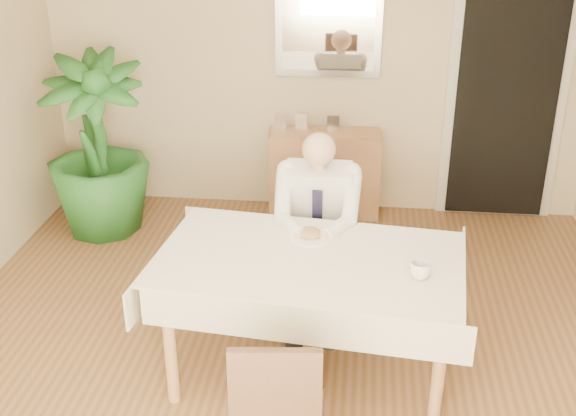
# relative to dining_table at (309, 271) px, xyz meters

# --- Properties ---
(room) EXTENTS (5.00, 5.02, 2.60)m
(room) POSITION_rel_dining_table_xyz_m (-0.14, -0.13, 0.63)
(room) COLOR brown
(room) RESTS_ON ground
(doorway) EXTENTS (0.96, 0.07, 2.10)m
(doorway) POSITION_rel_dining_table_xyz_m (1.41, 2.33, 0.33)
(doorway) COLOR beige
(doorway) RESTS_ON ground
(mirror) EXTENTS (0.86, 0.04, 0.76)m
(mirror) POSITION_rel_dining_table_xyz_m (-0.05, 2.34, 0.88)
(mirror) COLOR silver
(mirror) RESTS_ON room
(dining_table) EXTENTS (1.82, 1.19, 0.75)m
(dining_table) POSITION_rel_dining_table_xyz_m (0.00, 0.00, 0.00)
(dining_table) COLOR #AD7A4F
(dining_table) RESTS_ON ground
(chair_far) EXTENTS (0.46, 0.46, 0.91)m
(chair_far) POSITION_rel_dining_table_xyz_m (-0.00, 0.88, -0.15)
(chair_far) COLOR #3C281A
(chair_far) RESTS_ON ground
(chair_near) EXTENTS (0.45, 0.45, 0.87)m
(chair_near) POSITION_rel_dining_table_xyz_m (-0.06, -0.92, -0.18)
(chair_near) COLOR #3C281A
(chair_near) RESTS_ON ground
(seated_man) EXTENTS (0.48, 0.72, 1.24)m
(seated_man) POSITION_rel_dining_table_xyz_m (-0.00, 0.59, 0.02)
(seated_man) COLOR white
(seated_man) RESTS_ON ground
(plate) EXTENTS (0.26, 0.26, 0.02)m
(plate) POSITION_rel_dining_table_xyz_m (-0.02, 0.24, 0.09)
(plate) COLOR white
(plate) RESTS_ON dining_table
(food) EXTENTS (0.14, 0.14, 0.06)m
(food) POSITION_rel_dining_table_xyz_m (-0.02, 0.24, 0.11)
(food) COLOR brown
(food) RESTS_ON dining_table
(knife) EXTENTS (0.01, 0.13, 0.01)m
(knife) POSITION_rel_dining_table_xyz_m (0.02, 0.18, 0.11)
(knife) COLOR silver
(knife) RESTS_ON dining_table
(fork) EXTENTS (0.01, 0.13, 0.01)m
(fork) POSITION_rel_dining_table_xyz_m (-0.06, 0.18, 0.11)
(fork) COLOR silver
(fork) RESTS_ON dining_table
(coffee_mug) EXTENTS (0.12, 0.12, 0.09)m
(coffee_mug) POSITION_rel_dining_table_xyz_m (0.60, -0.15, 0.13)
(coffee_mug) COLOR white
(coffee_mug) RESTS_ON dining_table
(sideboard) EXTENTS (0.95, 0.39, 0.74)m
(sideboard) POSITION_rel_dining_table_xyz_m (-0.05, 2.19, -0.30)
(sideboard) COLOR #AD7A4F
(sideboard) RESTS_ON ground
(photo_frame_left) EXTENTS (0.10, 0.02, 0.14)m
(photo_frame_left) POSITION_rel_dining_table_xyz_m (-0.42, 2.20, 0.14)
(photo_frame_left) COLOR silver
(photo_frame_left) RESTS_ON sideboard
(photo_frame_center) EXTENTS (0.10, 0.02, 0.14)m
(photo_frame_center) POSITION_rel_dining_table_xyz_m (-0.25, 2.23, 0.14)
(photo_frame_center) COLOR silver
(photo_frame_center) RESTS_ON sideboard
(photo_frame_right) EXTENTS (0.10, 0.02, 0.14)m
(photo_frame_right) POSITION_rel_dining_table_xyz_m (0.02, 2.20, 0.14)
(photo_frame_right) COLOR silver
(photo_frame_right) RESTS_ON sideboard
(potted_palm) EXTENTS (0.99, 0.99, 1.46)m
(potted_palm) POSITION_rel_dining_table_xyz_m (-1.83, 1.68, 0.06)
(potted_palm) COLOR #1D531E
(potted_palm) RESTS_ON ground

